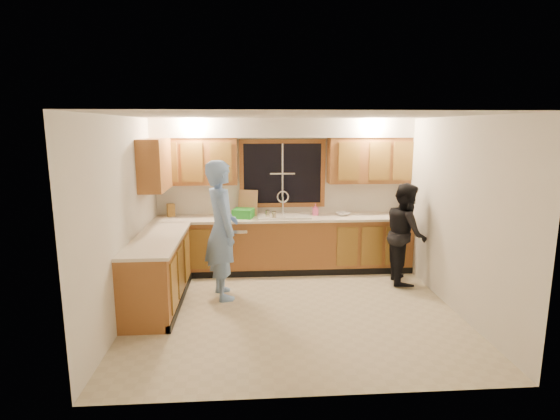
% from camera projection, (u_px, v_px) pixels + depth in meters
% --- Properties ---
extents(floor, '(4.20, 4.20, 0.00)m').
position_uv_depth(floor, '(293.00, 309.00, 5.76)').
color(floor, '#C5B897').
rests_on(floor, ground).
extents(ceiling, '(4.20, 4.20, 0.00)m').
position_uv_depth(ceiling, '(294.00, 116.00, 5.29)').
color(ceiling, silver).
extents(wall_back, '(4.20, 0.00, 4.20)m').
position_uv_depth(wall_back, '(282.00, 194.00, 7.39)').
color(wall_back, silver).
rests_on(wall_back, ground).
extents(wall_left, '(0.00, 3.80, 3.80)m').
position_uv_depth(wall_left, '(124.00, 219.00, 5.38)').
color(wall_left, silver).
rests_on(wall_left, ground).
extents(wall_right, '(0.00, 3.80, 3.80)m').
position_uv_depth(wall_right, '(454.00, 214.00, 5.67)').
color(wall_right, silver).
rests_on(wall_right, ground).
extents(base_cabinets_back, '(4.20, 0.60, 0.88)m').
position_uv_depth(base_cabinets_back, '(284.00, 245.00, 7.24)').
color(base_cabinets_back, '#995D2C').
rests_on(base_cabinets_back, ground).
extents(base_cabinets_left, '(0.60, 1.90, 0.88)m').
position_uv_depth(base_cabinets_left, '(158.00, 272.00, 5.89)').
color(base_cabinets_left, '#995D2C').
rests_on(base_cabinets_left, ground).
extents(countertop_back, '(4.20, 0.63, 0.04)m').
position_uv_depth(countertop_back, '(284.00, 218.00, 7.14)').
color(countertop_back, beige).
rests_on(countertop_back, base_cabinets_back).
extents(countertop_left, '(0.63, 1.90, 0.04)m').
position_uv_depth(countertop_left, '(158.00, 239.00, 5.81)').
color(countertop_left, beige).
rests_on(countertop_left, base_cabinets_left).
extents(upper_cabinets_left, '(1.35, 0.33, 0.75)m').
position_uv_depth(upper_cabinets_left, '(195.00, 161.00, 7.02)').
color(upper_cabinets_left, '#995D2C').
rests_on(upper_cabinets_left, wall_back).
extents(upper_cabinets_right, '(1.35, 0.33, 0.75)m').
position_uv_depth(upper_cabinets_right, '(369.00, 160.00, 7.21)').
color(upper_cabinets_right, '#995D2C').
rests_on(upper_cabinets_right, wall_back).
extents(upper_cabinets_return, '(0.33, 0.90, 0.75)m').
position_uv_depth(upper_cabinets_return, '(155.00, 165.00, 6.38)').
color(upper_cabinets_return, '#995D2C').
rests_on(upper_cabinets_return, wall_left).
extents(soffit, '(4.20, 0.35, 0.30)m').
position_uv_depth(soffit, '(283.00, 128.00, 7.01)').
color(soffit, silver).
rests_on(soffit, wall_back).
extents(window_frame, '(1.44, 0.03, 1.14)m').
position_uv_depth(window_frame, '(282.00, 174.00, 7.31)').
color(window_frame, black).
rests_on(window_frame, wall_back).
extents(sink, '(0.86, 0.52, 0.57)m').
position_uv_depth(sink, '(284.00, 220.00, 7.17)').
color(sink, silver).
rests_on(sink, countertop_back).
extents(dishwasher, '(0.60, 0.56, 0.82)m').
position_uv_depth(dishwasher, '(232.00, 248.00, 7.18)').
color(dishwasher, silver).
rests_on(dishwasher, floor).
extents(stove, '(0.58, 0.75, 0.90)m').
position_uv_depth(stove, '(149.00, 286.00, 5.33)').
color(stove, silver).
rests_on(stove, floor).
extents(man, '(0.65, 0.81, 1.93)m').
position_uv_depth(man, '(222.00, 230.00, 6.03)').
color(man, '#77A0E2').
rests_on(man, floor).
extents(woman, '(0.67, 0.81, 1.54)m').
position_uv_depth(woman, '(406.00, 233.00, 6.67)').
color(woman, black).
rests_on(woman, floor).
extents(knife_block, '(0.14, 0.13, 0.21)m').
position_uv_depth(knife_block, '(171.00, 210.00, 7.17)').
color(knife_block, olive).
rests_on(knife_block, countertop_back).
extents(cutting_board, '(0.34, 0.19, 0.42)m').
position_uv_depth(cutting_board, '(248.00, 203.00, 7.21)').
color(cutting_board, tan).
rests_on(cutting_board, countertop_back).
extents(dish_crate, '(0.37, 0.36, 0.15)m').
position_uv_depth(dish_crate, '(243.00, 213.00, 7.07)').
color(dish_crate, '#248E28').
rests_on(dish_crate, countertop_back).
extents(soap_bottle, '(0.09, 0.09, 0.19)m').
position_uv_depth(soap_bottle, '(315.00, 209.00, 7.26)').
color(soap_bottle, pink).
rests_on(soap_bottle, countertop_back).
extents(bowl, '(0.29, 0.29, 0.05)m').
position_uv_depth(bowl, '(343.00, 214.00, 7.26)').
color(bowl, silver).
rests_on(bowl, countertop_back).
extents(can_left, '(0.09, 0.09, 0.13)m').
position_uv_depth(can_left, '(268.00, 214.00, 7.04)').
color(can_left, '#BCB191').
rests_on(can_left, countertop_back).
extents(can_right, '(0.09, 0.09, 0.13)m').
position_uv_depth(can_right, '(274.00, 215.00, 6.94)').
color(can_right, '#BCB191').
rests_on(can_right, countertop_back).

